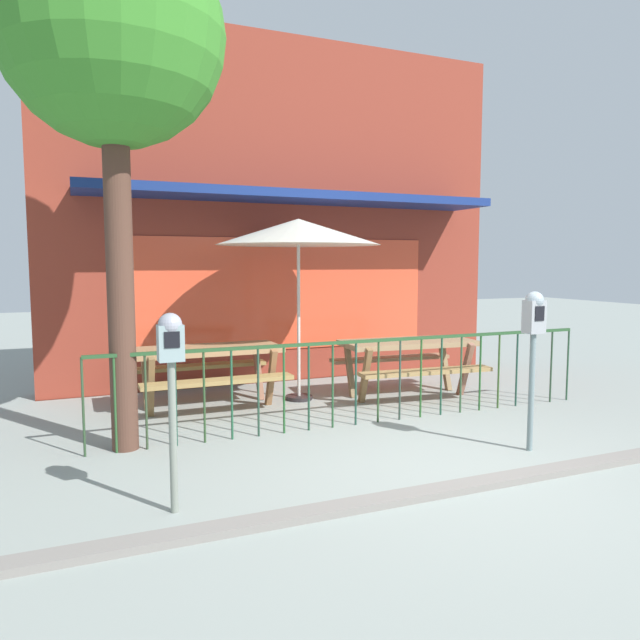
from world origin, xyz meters
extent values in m
plane|color=gray|center=(0.00, 0.00, 0.00)|extent=(40.00, 40.00, 0.00)
cube|color=#451B11|center=(0.00, 4.54, 0.00)|extent=(7.13, 0.54, 0.01)
cube|color=maroon|center=(0.00, 4.54, 2.60)|extent=(7.13, 0.50, 5.21)
cube|color=#E54C2D|center=(0.00, 4.28, 1.35)|extent=(4.63, 0.02, 1.70)
cube|color=navy|center=(0.00, 3.81, 2.77)|extent=(6.06, 0.96, 0.12)
cube|color=#244825|center=(0.00, 1.62, 0.95)|extent=(5.99, 0.04, 0.04)
cylinder|color=#294228|center=(-2.99, 1.62, 0.47)|extent=(0.02, 0.02, 0.95)
cylinder|color=#285128|center=(-2.71, 1.62, 0.47)|extent=(0.02, 0.02, 0.95)
cylinder|color=#2C3E26|center=(-2.42, 1.62, 0.47)|extent=(0.02, 0.02, 0.95)
cylinder|color=#193E2F|center=(-2.14, 1.62, 0.47)|extent=(0.02, 0.02, 0.95)
cylinder|color=#294425|center=(-1.85, 1.62, 0.47)|extent=(0.02, 0.02, 0.95)
cylinder|color=#1E4E32|center=(-1.57, 1.62, 0.47)|extent=(0.02, 0.02, 0.95)
cylinder|color=#223E2E|center=(-1.28, 1.62, 0.47)|extent=(0.02, 0.02, 0.95)
cylinder|color=#204F24|center=(-1.00, 1.62, 0.47)|extent=(0.02, 0.02, 0.95)
cylinder|color=#1C402C|center=(-0.71, 1.62, 0.47)|extent=(0.02, 0.02, 0.95)
cylinder|color=#224A2A|center=(-0.43, 1.62, 0.47)|extent=(0.02, 0.02, 0.95)
cylinder|color=#1D4031|center=(-0.14, 1.62, 0.47)|extent=(0.02, 0.02, 0.95)
cylinder|color=#284524|center=(0.14, 1.62, 0.47)|extent=(0.02, 0.02, 0.95)
cylinder|color=#293D31|center=(0.43, 1.62, 0.47)|extent=(0.02, 0.02, 0.95)
cylinder|color=#235122|center=(0.71, 1.62, 0.47)|extent=(0.02, 0.02, 0.95)
cylinder|color=#1D4632|center=(1.00, 1.62, 0.47)|extent=(0.02, 0.02, 0.95)
cylinder|color=#2C4C2E|center=(1.28, 1.62, 0.47)|extent=(0.02, 0.02, 0.95)
cylinder|color=#1E4D21|center=(1.57, 1.62, 0.47)|extent=(0.02, 0.02, 0.95)
cylinder|color=#2D4B1F|center=(1.85, 1.62, 0.47)|extent=(0.02, 0.02, 0.95)
cylinder|color=#1D3F32|center=(2.14, 1.62, 0.47)|extent=(0.02, 0.02, 0.95)
cylinder|color=#2B4F31|center=(2.42, 1.62, 0.47)|extent=(0.02, 0.02, 0.95)
cylinder|color=#253E29|center=(2.71, 1.62, 0.47)|extent=(0.02, 0.02, 0.95)
cylinder|color=#24462F|center=(2.99, 1.62, 0.47)|extent=(0.02, 0.02, 0.95)
cube|color=#9E754E|center=(-1.51, 3.06, 0.74)|extent=(1.80, 0.77, 0.07)
cube|color=#9D7C47|center=(-1.50, 2.51, 0.44)|extent=(1.80, 0.27, 0.05)
cube|color=olive|center=(-1.51, 3.61, 0.44)|extent=(1.80, 0.27, 0.05)
cube|color=brown|center=(-2.24, 2.77, 0.37)|extent=(0.07, 0.35, 0.78)
cube|color=brown|center=(-2.25, 3.33, 0.37)|extent=(0.07, 0.35, 0.78)
cube|color=#8E603C|center=(-0.77, 2.78, 0.37)|extent=(0.07, 0.35, 0.78)
cube|color=#895A44|center=(-0.77, 3.34, 0.37)|extent=(0.07, 0.35, 0.78)
cube|color=#947552|center=(1.15, 2.64, 0.74)|extent=(1.86, 0.90, 0.07)
cube|color=#9D7A49|center=(1.10, 2.10, 0.44)|extent=(1.82, 0.41, 0.05)
cube|color=#997050|center=(1.19, 3.19, 0.44)|extent=(1.82, 0.41, 0.05)
cube|color=brown|center=(0.39, 2.43, 0.37)|extent=(0.10, 0.35, 0.78)
cube|color=olive|center=(0.43, 2.98, 0.37)|extent=(0.10, 0.35, 0.78)
cube|color=#8E5D4A|center=(1.86, 2.30, 0.37)|extent=(0.10, 0.35, 0.78)
cube|color=olive|center=(1.90, 2.86, 0.37)|extent=(0.10, 0.35, 0.78)
cylinder|color=black|center=(-0.30, 3.03, 0.03)|extent=(0.36, 0.36, 0.05)
cylinder|color=#BDB5AE|center=(-0.30, 3.03, 1.18)|extent=(0.04, 0.04, 2.35)
cone|color=beige|center=(-0.30, 3.03, 2.23)|extent=(2.16, 2.16, 0.34)
cylinder|color=gray|center=(-2.41, 0.03, 0.56)|extent=(0.06, 0.06, 1.13)
cube|color=#849B9D|center=(-2.41, 0.03, 1.26)|extent=(0.18, 0.14, 0.26)
sphere|color=#9192A0|center=(-2.41, 0.03, 1.39)|extent=(0.17, 0.17, 0.17)
cube|color=black|center=(-2.41, -0.05, 1.29)|extent=(0.11, 0.01, 0.12)
cylinder|color=slate|center=(1.03, 0.15, 0.58)|extent=(0.06, 0.06, 1.15)
cube|color=#92959A|center=(1.03, 0.15, 1.31)|extent=(0.18, 0.14, 0.32)
sphere|color=#8A97A1|center=(1.03, 0.15, 1.47)|extent=(0.17, 0.17, 0.17)
cube|color=black|center=(1.03, 0.07, 1.35)|extent=(0.11, 0.01, 0.14)
cylinder|color=#4E3226|center=(-2.62, 1.71, 1.68)|extent=(0.25, 0.25, 3.37)
sphere|color=#388129|center=(-2.62, 1.71, 3.94)|extent=(2.08, 2.08, 2.08)
cube|color=gray|center=(0.00, -0.44, 0.00)|extent=(9.98, 0.20, 0.11)
camera|label=1|loc=(-3.03, -4.24, 1.83)|focal=33.07mm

